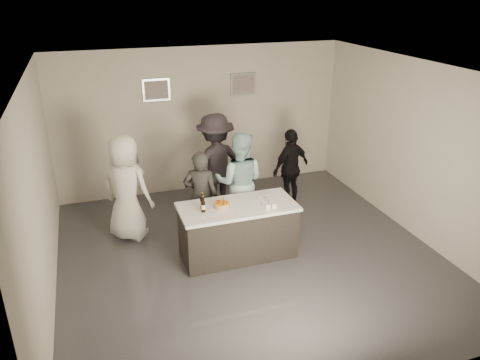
% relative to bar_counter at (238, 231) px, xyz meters
% --- Properties ---
extents(floor, '(6.00, 6.00, 0.00)m').
position_rel_bar_counter_xyz_m(floor, '(0.18, -0.10, -0.45)').
color(floor, '#3D3D42').
rests_on(floor, ground).
extents(ceiling, '(6.00, 6.00, 0.00)m').
position_rel_bar_counter_xyz_m(ceiling, '(0.18, -0.10, 2.55)').
color(ceiling, white).
extents(wall_back, '(6.00, 0.04, 3.00)m').
position_rel_bar_counter_xyz_m(wall_back, '(0.18, 2.90, 1.05)').
color(wall_back, beige).
rests_on(wall_back, ground).
extents(wall_front, '(6.00, 0.04, 3.00)m').
position_rel_bar_counter_xyz_m(wall_front, '(0.18, -3.10, 1.05)').
color(wall_front, beige).
rests_on(wall_front, ground).
extents(wall_left, '(0.04, 6.00, 3.00)m').
position_rel_bar_counter_xyz_m(wall_left, '(-2.82, -0.10, 1.05)').
color(wall_left, beige).
rests_on(wall_left, ground).
extents(wall_right, '(0.04, 6.00, 3.00)m').
position_rel_bar_counter_xyz_m(wall_right, '(3.18, -0.10, 1.05)').
color(wall_right, beige).
rests_on(wall_right, ground).
extents(picture_left, '(0.54, 0.04, 0.44)m').
position_rel_bar_counter_xyz_m(picture_left, '(-0.72, 2.87, 1.75)').
color(picture_left, '#B2B2B7').
rests_on(picture_left, wall_back).
extents(picture_right, '(0.54, 0.04, 0.44)m').
position_rel_bar_counter_xyz_m(picture_right, '(1.08, 2.87, 1.75)').
color(picture_right, '#B2B2B7').
rests_on(picture_right, wall_back).
extents(bar_counter, '(1.86, 0.86, 0.90)m').
position_rel_bar_counter_xyz_m(bar_counter, '(0.00, 0.00, 0.00)').
color(bar_counter, white).
rests_on(bar_counter, ground).
extents(cake, '(0.25, 0.25, 0.07)m').
position_rel_bar_counter_xyz_m(cake, '(-0.26, 0.01, 0.49)').
color(cake, gold).
rests_on(cake, bar_counter).
extents(beer_bottle_a, '(0.07, 0.07, 0.26)m').
position_rel_bar_counter_xyz_m(beer_bottle_a, '(-0.55, 0.08, 0.58)').
color(beer_bottle_a, black).
rests_on(beer_bottle_a, bar_counter).
extents(beer_bottle_b, '(0.07, 0.07, 0.26)m').
position_rel_bar_counter_xyz_m(beer_bottle_b, '(-0.57, -0.04, 0.58)').
color(beer_bottle_b, black).
rests_on(beer_bottle_b, bar_counter).
extents(tumbler_cluster, '(0.19, 0.40, 0.08)m').
position_rel_bar_counter_xyz_m(tumbler_cluster, '(0.46, -0.10, 0.49)').
color(tumbler_cluster, '#C36A12').
rests_on(tumbler_cluster, bar_counter).
extents(candles, '(0.24, 0.08, 0.01)m').
position_rel_bar_counter_xyz_m(candles, '(-0.23, -0.31, 0.45)').
color(candles, pink).
rests_on(candles, bar_counter).
extents(person_main_black, '(0.68, 0.57, 1.60)m').
position_rel_bar_counter_xyz_m(person_main_black, '(-0.42, 0.73, 0.35)').
color(person_main_black, '#272727').
rests_on(person_main_black, ground).
extents(person_main_blue, '(1.09, 0.99, 1.82)m').
position_rel_bar_counter_xyz_m(person_main_blue, '(0.32, 0.85, 0.46)').
color(person_main_blue, '#A1CED2').
rests_on(person_main_blue, ground).
extents(person_guest_left, '(1.07, 1.03, 1.85)m').
position_rel_bar_counter_xyz_m(person_guest_left, '(-1.60, 1.18, 0.48)').
color(person_guest_left, white).
rests_on(person_guest_left, ground).
extents(person_guest_right, '(1.00, 0.71, 1.58)m').
position_rel_bar_counter_xyz_m(person_guest_right, '(1.59, 1.47, 0.34)').
color(person_guest_right, black).
rests_on(person_guest_right, ground).
extents(person_guest_back, '(1.39, 0.98, 1.95)m').
position_rel_bar_counter_xyz_m(person_guest_back, '(0.12, 1.67, 0.53)').
color(person_guest_back, '#262228').
rests_on(person_guest_back, ground).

